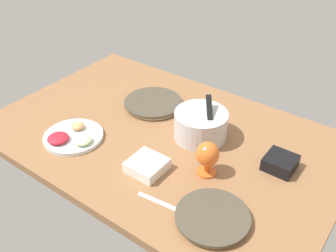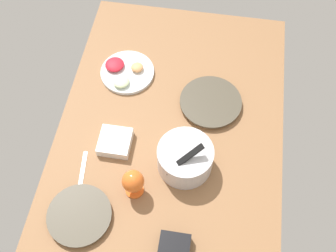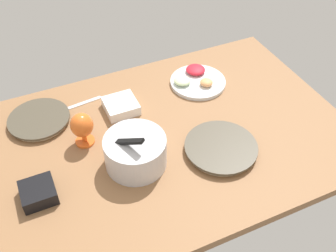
# 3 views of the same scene
# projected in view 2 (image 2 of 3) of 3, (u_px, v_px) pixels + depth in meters

# --- Properties ---
(ground_plane) EXTENTS (1.60, 1.04, 0.04)m
(ground_plane) POSITION_uv_depth(u_px,v_px,m) (169.00, 136.00, 1.90)
(ground_plane) COLOR #8C603D
(dinner_plate_left) EXTENTS (0.30, 0.30, 0.03)m
(dinner_plate_left) POSITION_uv_depth(u_px,v_px,m) (211.00, 102.00, 1.96)
(dinner_plate_left) COLOR beige
(dinner_plate_left) RESTS_ON ground_plane
(dinner_plate_right) EXTENTS (0.27, 0.27, 0.03)m
(dinner_plate_right) POSITION_uv_depth(u_px,v_px,m) (80.00, 215.00, 1.68)
(dinner_plate_right) COLOR beige
(dinner_plate_right) RESTS_ON ground_plane
(mixing_bowl) EXTENTS (0.24, 0.24, 0.19)m
(mixing_bowl) POSITION_uv_depth(u_px,v_px,m) (185.00, 158.00, 1.75)
(mixing_bowl) COLOR silver
(mixing_bowl) RESTS_ON ground_plane
(fruit_platter) EXTENTS (0.27, 0.27, 0.05)m
(fruit_platter) POSITION_uv_depth(u_px,v_px,m) (126.00, 72.00, 2.05)
(fruit_platter) COLOR silver
(fruit_platter) RESTS_ON ground_plane
(hurricane_glass_orange) EXTENTS (0.09, 0.09, 0.15)m
(hurricane_glass_orange) POSITION_uv_depth(u_px,v_px,m) (133.00, 182.00, 1.67)
(hurricane_glass_orange) COLOR orange
(hurricane_glass_orange) RESTS_ON ground_plane
(square_bowl_white) EXTENTS (0.14, 0.14, 0.05)m
(square_bowl_white) POSITION_uv_depth(u_px,v_px,m) (115.00, 142.00, 1.84)
(square_bowl_white) COLOR white
(square_bowl_white) RESTS_ON ground_plane
(square_bowl_black) EXTENTS (0.12, 0.12, 0.06)m
(square_bowl_black) POSITION_uv_depth(u_px,v_px,m) (174.00, 249.00, 1.59)
(square_bowl_black) COLOR black
(square_bowl_black) RESTS_ON ground_plane
(fork_by_right_plate) EXTENTS (0.18, 0.04, 0.01)m
(fork_by_right_plate) POSITION_uv_depth(u_px,v_px,m) (83.00, 170.00, 1.79)
(fork_by_right_plate) COLOR silver
(fork_by_right_plate) RESTS_ON ground_plane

